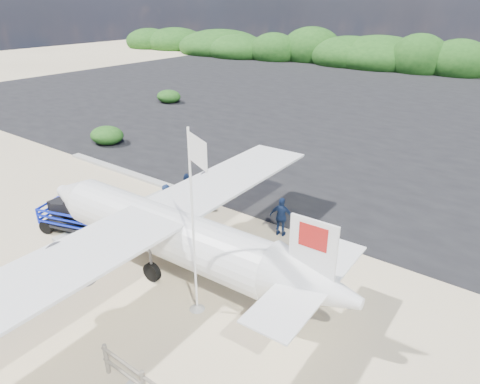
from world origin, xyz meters
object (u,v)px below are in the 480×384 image
object	(u,v)px
crew_a	(167,204)
crew_c	(282,217)
crew_b	(187,191)
baggage_cart	(75,231)
aircraft_small	(291,94)
flagpole	(197,309)
signboard	(183,252)

from	to	relation	value
crew_a	crew_c	size ratio (longest dim) A/B	1.10
crew_a	crew_b	world-z (taller)	crew_a
crew_b	baggage_cart	bearing A→B (deg)	52.86
crew_c	aircraft_small	world-z (taller)	crew_c
flagpole	crew_a	bearing A→B (deg)	144.10
baggage_cart	flagpole	bearing A→B (deg)	-21.99
crew_b	flagpole	bearing A→B (deg)	126.10
flagpole	crew_c	size ratio (longest dim) A/B	3.51
signboard	aircraft_small	bearing A→B (deg)	128.70
flagpole	aircraft_small	size ratio (longest dim) A/B	0.92
aircraft_small	crew_b	bearing A→B (deg)	70.94
signboard	crew_b	bearing A→B (deg)	146.07
crew_b	aircraft_small	size ratio (longest dim) A/B	0.27
aircraft_small	baggage_cart	bearing A→B (deg)	63.98
flagpole	crew_b	size ratio (longest dim) A/B	3.39
signboard	aircraft_small	world-z (taller)	aircraft_small
aircraft_small	signboard	bearing A→B (deg)	73.32
flagpole	crew_c	world-z (taller)	flagpole
flagpole	crew_a	size ratio (longest dim) A/B	3.19
flagpole	aircraft_small	world-z (taller)	flagpole
crew_b	aircraft_small	distance (m)	29.05
signboard	baggage_cart	bearing A→B (deg)	-146.62
signboard	crew_b	distance (m)	4.15
signboard	aircraft_small	distance (m)	32.88
flagpole	signboard	size ratio (longest dim) A/B	3.75
baggage_cart	crew_a	distance (m)	4.26
crew_a	aircraft_small	distance (m)	30.75
aircraft_small	crew_c	bearing A→B (deg)	80.16
crew_b	crew_c	world-z (taller)	crew_b
baggage_cart	flagpole	xyz separation A→B (m)	(7.91, -0.66, 0.00)
crew_b	aircraft_small	bearing A→B (deg)	-78.77
signboard	crew_b	size ratio (longest dim) A/B	0.90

